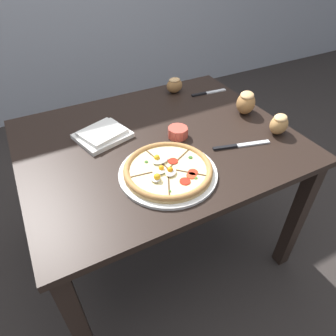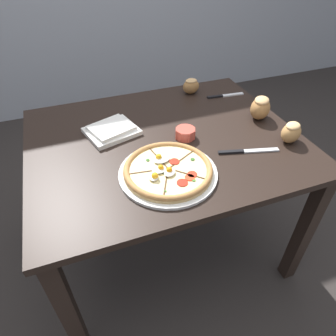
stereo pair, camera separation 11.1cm
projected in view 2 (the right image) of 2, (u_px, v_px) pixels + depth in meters
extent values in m
plane|color=#2D2826|center=(166.00, 240.00, 1.78)|extent=(12.00, 12.00, 0.00)
cube|color=black|center=(165.00, 141.00, 1.33)|extent=(1.17, 0.95, 0.03)
cube|color=black|center=(69.00, 312.00, 1.11)|extent=(0.06, 0.06, 0.70)
cube|color=black|center=(304.00, 232.00, 1.39)|extent=(0.06, 0.06, 0.70)
cube|color=black|center=(53.00, 172.00, 1.72)|extent=(0.06, 0.06, 0.70)
cube|color=black|center=(219.00, 136.00, 2.01)|extent=(0.06, 0.06, 0.70)
cylinder|color=white|center=(168.00, 173.00, 1.13)|extent=(0.37, 0.37, 0.01)
cylinder|color=tan|center=(168.00, 170.00, 1.12)|extent=(0.33, 0.33, 0.01)
cylinder|color=beige|center=(168.00, 169.00, 1.11)|extent=(0.30, 0.30, 0.00)
torus|color=#B27A42|center=(168.00, 169.00, 1.11)|extent=(0.33, 0.33, 0.02)
cube|color=#472D19|center=(187.00, 174.00, 1.09)|extent=(0.11, 0.11, 0.00)
cube|color=#472D19|center=(181.00, 159.00, 1.16)|extent=(0.13, 0.07, 0.00)
cube|color=#472D19|center=(158.00, 158.00, 1.16)|extent=(0.03, 0.15, 0.00)
cube|color=#472D19|center=(148.00, 171.00, 1.10)|extent=(0.15, 0.03, 0.00)
cube|color=#472D19|center=(166.00, 182.00, 1.06)|extent=(0.07, 0.14, 0.00)
cylinder|color=red|center=(182.00, 183.00, 1.05)|extent=(0.04, 0.04, 0.00)
cylinder|color=red|center=(190.00, 178.00, 1.07)|extent=(0.04, 0.04, 0.00)
cylinder|color=red|center=(193.00, 174.00, 1.09)|extent=(0.04, 0.04, 0.00)
cylinder|color=red|center=(174.00, 162.00, 1.14)|extent=(0.04, 0.04, 0.00)
ellipsoid|color=white|center=(159.00, 170.00, 1.10)|extent=(0.06, 0.04, 0.01)
sphere|color=orange|center=(161.00, 168.00, 1.10)|extent=(0.02, 0.02, 0.02)
ellipsoid|color=white|center=(154.00, 177.00, 1.07)|extent=(0.05, 0.06, 0.01)
sphere|color=#F4AD1E|center=(155.00, 176.00, 1.06)|extent=(0.03, 0.03, 0.03)
ellipsoid|color=white|center=(170.00, 173.00, 1.08)|extent=(0.06, 0.06, 0.01)
sphere|color=orange|center=(169.00, 170.00, 1.09)|extent=(0.02, 0.02, 0.02)
ellipsoid|color=white|center=(162.00, 159.00, 1.14)|extent=(0.07, 0.06, 0.01)
sphere|color=#F4AD1E|center=(159.00, 157.00, 1.14)|extent=(0.02, 0.02, 0.02)
cylinder|color=#386B23|center=(165.00, 191.00, 1.02)|extent=(0.01, 0.01, 0.00)
cylinder|color=#477A2D|center=(163.00, 173.00, 1.09)|extent=(0.01, 0.01, 0.00)
cylinder|color=#477A2D|center=(194.00, 180.00, 1.06)|extent=(0.01, 0.01, 0.00)
cylinder|color=#2D5B1E|center=(193.00, 159.00, 1.15)|extent=(0.02, 0.02, 0.00)
cylinder|color=#2D5B1E|center=(148.00, 160.00, 1.15)|extent=(0.01, 0.01, 0.00)
cylinder|color=#C64C3D|center=(185.00, 133.00, 1.31)|extent=(0.08, 0.08, 0.05)
cylinder|color=#AD1423|center=(185.00, 132.00, 1.30)|extent=(0.07, 0.07, 0.02)
cylinder|color=#C64C3D|center=(194.00, 131.00, 1.32)|extent=(0.01, 0.01, 0.04)
cylinder|color=#C64C3D|center=(189.00, 128.00, 1.33)|extent=(0.01, 0.01, 0.04)
cylinder|color=#C64C3D|center=(182.00, 128.00, 1.34)|extent=(0.01, 0.01, 0.04)
cylinder|color=#C64C3D|center=(176.00, 131.00, 1.32)|extent=(0.01, 0.01, 0.04)
cylinder|color=#C64C3D|center=(176.00, 135.00, 1.29)|extent=(0.01, 0.01, 0.04)
cylinder|color=#C64C3D|center=(182.00, 138.00, 1.28)|extent=(0.01, 0.01, 0.04)
cylinder|color=#C64C3D|center=(189.00, 138.00, 1.27)|extent=(0.01, 0.01, 0.04)
cylinder|color=#C64C3D|center=(194.00, 135.00, 1.29)|extent=(0.01, 0.01, 0.04)
cube|color=silver|center=(112.00, 131.00, 1.34)|extent=(0.26, 0.23, 0.02)
cube|color=silver|center=(111.00, 128.00, 1.33)|extent=(0.22, 0.20, 0.02)
ellipsoid|color=#A3703D|center=(260.00, 108.00, 1.42)|extent=(0.15, 0.15, 0.10)
ellipsoid|color=tan|center=(262.00, 100.00, 1.39)|extent=(0.11, 0.11, 0.03)
ellipsoid|color=olive|center=(191.00, 86.00, 1.63)|extent=(0.10, 0.08, 0.08)
ellipsoid|color=tan|center=(191.00, 81.00, 1.61)|extent=(0.07, 0.06, 0.02)
ellipsoid|color=#B27F47|center=(291.00, 133.00, 1.27)|extent=(0.12, 0.11, 0.08)
ellipsoid|color=#EAB775|center=(293.00, 126.00, 1.25)|extent=(0.09, 0.08, 0.02)
cube|color=silver|center=(261.00, 150.00, 1.24)|extent=(0.15, 0.06, 0.01)
cube|color=black|center=(231.00, 152.00, 1.23)|extent=(0.11, 0.04, 0.01)
cube|color=silver|center=(233.00, 95.00, 1.63)|extent=(0.12, 0.03, 0.01)
cube|color=black|center=(215.00, 97.00, 1.61)|extent=(0.09, 0.02, 0.01)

